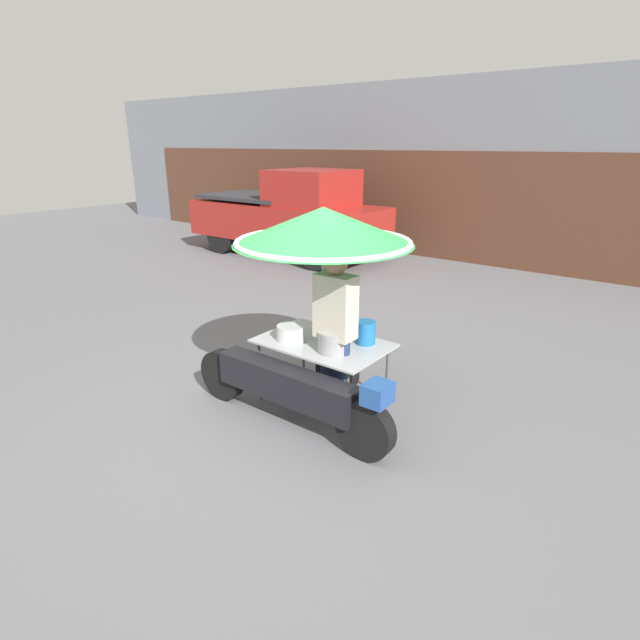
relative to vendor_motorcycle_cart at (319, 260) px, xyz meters
name	(u,v)px	position (x,y,z in m)	size (l,w,h in m)	color
ground_plane	(280,421)	(-0.10, -0.50, -1.53)	(36.00, 36.00, 0.00)	slate
shopfront_building	(547,173)	(-0.10, 8.22, 0.41)	(28.00, 2.06, 3.91)	gray
vendor_motorcycle_cart	(319,260)	(0.00, 0.00, 0.00)	(2.31, 1.71, 2.02)	black
vendor_person	(335,326)	(0.23, -0.05, -0.60)	(0.38, 0.22, 1.66)	navy
pickup_truck	(290,215)	(-4.91, 5.31, -0.55)	(4.85, 1.77, 2.01)	black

